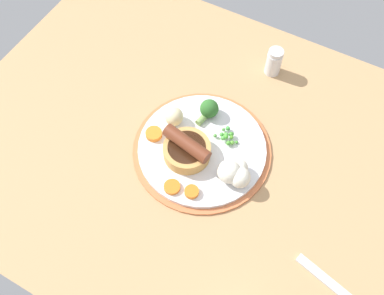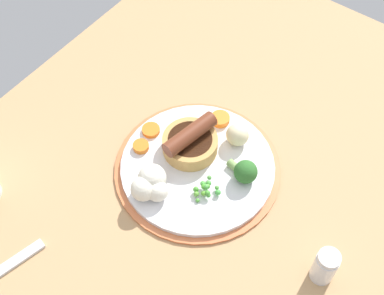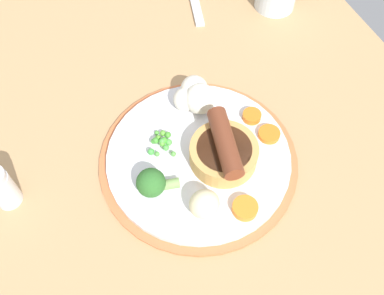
{
  "view_description": "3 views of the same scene",
  "coord_description": "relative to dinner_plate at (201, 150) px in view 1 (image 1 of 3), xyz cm",
  "views": [
    {
      "loc": [
        18.09,
        -39.77,
        80.97
      ],
      "look_at": [
        -2.76,
        -1.62,
        5.4
      ],
      "focal_mm": 40.0,
      "sensor_mm": 36.0,
      "label": 1
    },
    {
      "loc": [
        39.86,
        29.21,
        81.53
      ],
      "look_at": [
        -2.1,
        -1.82,
        7.11
      ],
      "focal_mm": 50.0,
      "sensor_mm": 36.0,
      "label": 2
    },
    {
      "loc": [
        -30.46,
        13.19,
        57.05
      ],
      "look_at": [
        -1.14,
        0.96,
        6.98
      ],
      "focal_mm": 40.0,
      "sensor_mm": 36.0,
      "label": 3
    }
  ],
  "objects": [
    {
      "name": "carrot_slice_0",
      "position": [
        3.07,
        -9.81,
        1.34
      ],
      "size": [
        4.01,
        4.01,
        1.02
      ],
      "primitive_type": "cylinder",
      "rotation": [
        0.0,
        0.0,
        2.31
      ],
      "color": "orange",
      "rests_on": "dinner_plate"
    },
    {
      "name": "fork",
      "position": [
        34.74,
        -13.36,
        -0.27
      ],
      "size": [
        17.86,
        5.87,
        0.6
      ],
      "primitive_type": "cube",
      "rotation": [
        0.0,
        0.0,
        -0.24
      ],
      "color": "silver",
      "rests_on": "dining_table"
    },
    {
      "name": "carrot_slice_1",
      "position": [
        -10.19,
        -2.06,
        1.41
      ],
      "size": [
        4.89,
        4.89,
        1.15
      ],
      "primitive_type": "cylinder",
      "rotation": [
        0.0,
        0.0,
        0.76
      ],
      "color": "orange",
      "rests_on": "dinner_plate"
    },
    {
      "name": "sausage_pudding",
      "position": [
        -1.9,
        -2.73,
        3.0
      ],
      "size": [
        10.69,
        9.67,
        5.77
      ],
      "rotation": [
        0.0,
        0.0,
        6.09
      ],
      "color": "tan",
      "rests_on": "dinner_plate"
    },
    {
      "name": "dinner_plate",
      "position": [
        0.0,
        0.0,
        0.0
      ],
      "size": [
        29.0,
        29.0,
        1.4
      ],
      "color": "#CC6B3D",
      "rests_on": "dining_table"
    },
    {
      "name": "pea_pile",
      "position": [
        3.61,
        4.57,
        1.83
      ],
      "size": [
        4.94,
        4.21,
        1.9
      ],
      "color": "#55A435",
      "rests_on": "dinner_plate"
    },
    {
      "name": "broccoli_floret_near",
      "position": [
        -2.6,
        8.13,
        2.75
      ],
      "size": [
        4.03,
        5.91,
        4.03
      ],
      "rotation": [
        0.0,
        0.0,
        1.37
      ],
      "color": "#2D6628",
      "rests_on": "dinner_plate"
    },
    {
      "name": "salt_shaker",
      "position": [
        4.35,
        26.93,
        2.83
      ],
      "size": [
        3.56,
        3.56,
        6.88
      ],
      "color": "silver",
      "rests_on": "dining_table"
    },
    {
      "name": "cauliflower_floret",
      "position": [
        8.81,
        -2.88,
        3.0
      ],
      "size": [
        6.8,
        6.2,
        4.76
      ],
      "color": "silver",
      "rests_on": "dinner_plate"
    },
    {
      "name": "dining_table",
      "position": [
        1.27,
        0.29,
        -2.07
      ],
      "size": [
        110.0,
        80.0,
        3.0
      ],
      "primitive_type": "cube",
      "color": "tan",
      "rests_on": "ground"
    },
    {
      "name": "potato_chunk_1",
      "position": [
        -8.14,
        2.97,
        2.82
      ],
      "size": [
        4.6,
        4.79,
        3.97
      ],
      "primitive_type": "ellipsoid",
      "rotation": [
        0.0,
        0.0,
        1.78
      ],
      "color": "beige",
      "rests_on": "dinner_plate"
    },
    {
      "name": "carrot_slice_5",
      "position": [
        -0.81,
        -10.71,
        1.23
      ],
      "size": [
        4.58,
        4.58,
        0.8
      ],
      "primitive_type": "cylinder",
      "rotation": [
        0.0,
        0.0,
        5.46
      ],
      "color": "orange",
      "rests_on": "dinner_plate"
    }
  ]
}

